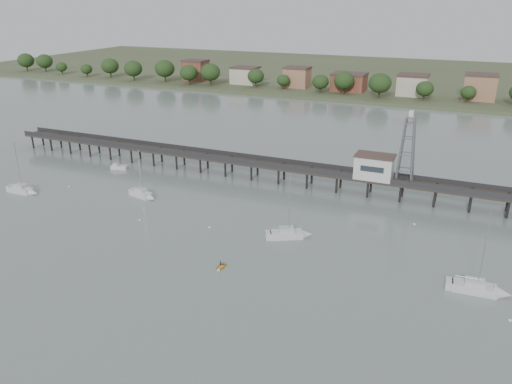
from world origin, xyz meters
TOP-DOWN VIEW (x-y plane):
  - ground_plane at (0.00, 0.00)m, footprint 500.00×500.00m
  - pier at (0.00, 60.00)m, footprint 150.00×5.00m
  - pier_building at (25.00, 60.00)m, footprint 8.40×5.40m
  - lattice_tower at (31.50, 60.00)m, footprint 3.20×3.20m
  - sailboat_d at (48.03, 26.71)m, footprint 8.44×2.85m
  - sailboat_c at (15.95, 33.06)m, footprint 8.08×5.84m
  - sailboat_b at (-20.42, 38.44)m, footprint 7.08×3.50m
  - sailboat_a at (-46.59, 30.12)m, footprint 7.52×2.21m
  - white_tender at (-38.03, 52.36)m, footprint 4.41×2.67m
  - yellow_dinghy at (8.77, 18.09)m, footprint 1.77×0.73m
  - dinghy_occupant at (8.77, 18.09)m, footprint 0.58×1.01m
  - mooring_buoys at (6.85, 30.29)m, footprint 92.56×31.17m
  - far_shore at (0.36, 239.58)m, footprint 500.00×170.00m

SIDE VIEW (x-z plane):
  - ground_plane at x=0.00m, z-range 0.00..0.00m
  - yellow_dinghy at x=8.77m, z-range -1.20..1.20m
  - dinghy_occupant at x=8.77m, z-range -0.11..0.11m
  - mooring_buoys at x=6.85m, z-range -0.12..0.28m
  - white_tender at x=-38.03m, z-range -0.31..1.30m
  - sailboat_d at x=48.03m, z-range -6.24..7.52m
  - sailboat_c at x=15.95m, z-range -5.93..7.22m
  - sailboat_a at x=-46.59m, z-range -5.60..6.89m
  - sailboat_b at x=-20.42m, z-range -5.04..6.34m
  - far_shore at x=0.36m, z-range -4.25..6.15m
  - pier at x=0.00m, z-range 1.04..6.54m
  - pier_building at x=25.00m, z-range 4.02..9.32m
  - lattice_tower at x=31.50m, z-range 3.35..18.85m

